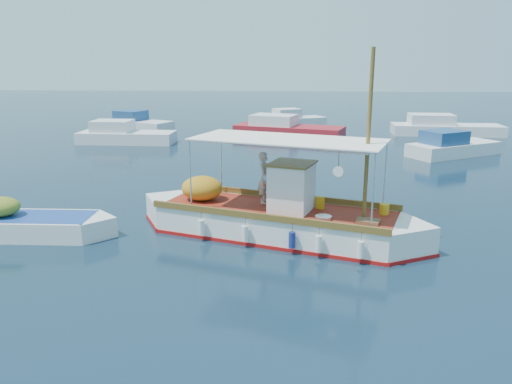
{
  "coord_description": "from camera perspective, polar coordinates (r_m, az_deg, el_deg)",
  "views": [
    {
      "loc": [
        0.24,
        -16.04,
        5.71
      ],
      "look_at": [
        -0.7,
        0.0,
        1.45
      ],
      "focal_mm": 35.0,
      "sensor_mm": 36.0,
      "label": 1
    }
  ],
  "objects": [
    {
      "name": "ground",
      "position": [
        17.03,
        2.36,
        -4.75
      ],
      "size": [
        160.0,
        160.0,
        0.0
      ],
      "primitive_type": "plane",
      "color": "black",
      "rests_on": "ground"
    },
    {
      "name": "bg_boat_ne",
      "position": [
        32.98,
        21.42,
        4.72
      ],
      "size": [
        6.23,
        4.88,
        1.8
      ],
      "rotation": [
        0.0,
        0.0,
        0.53
      ],
      "color": "silver",
      "rests_on": "ground"
    },
    {
      "name": "bg_boat_far_n",
      "position": [
        44.58,
        4.28,
        8.09
      ],
      "size": [
        5.71,
        4.27,
        1.8
      ],
      "rotation": [
        0.0,
        0.0,
        0.48
      ],
      "color": "silver",
      "rests_on": "ground"
    },
    {
      "name": "bg_boat_nw",
      "position": [
        36.74,
        -14.85,
        6.19
      ],
      "size": [
        6.74,
        2.54,
        1.8
      ],
      "rotation": [
        0.0,
        0.0,
        -0.02
      ],
      "color": "silver",
      "rests_on": "ground"
    },
    {
      "name": "bg_boat_e",
      "position": [
        42.25,
        20.6,
        6.82
      ],
      "size": [
        8.47,
        3.05,
        1.8
      ],
      "rotation": [
        0.0,
        0.0,
        -0.05
      ],
      "color": "silver",
      "rests_on": "ground"
    },
    {
      "name": "fishing_caique",
      "position": [
        16.72,
        2.16,
        -3.13
      ],
      "size": [
        9.75,
        5.1,
        6.29
      ],
      "rotation": [
        0.0,
        0.0,
        -0.33
      ],
      "color": "white",
      "rests_on": "ground"
    },
    {
      "name": "dinghy",
      "position": [
        18.44,
        -24.98,
        -3.6
      ],
      "size": [
        6.22,
        1.82,
        1.52
      ],
      "rotation": [
        0.0,
        0.0,
        0.02
      ],
      "color": "white",
      "rests_on": "ground"
    },
    {
      "name": "bg_boat_n",
      "position": [
        39.03,
        3.41,
        7.14
      ],
      "size": [
        8.79,
        5.23,
        1.8
      ],
      "rotation": [
        0.0,
        0.0,
        -0.31
      ],
      "color": "#A41B24",
      "rests_on": "ground"
    },
    {
      "name": "bg_boat_far_w",
      "position": [
        43.49,
        -13.42,
        7.56
      ],
      "size": [
        6.21,
        4.56,
        1.8
      ],
      "rotation": [
        0.0,
        0.0,
        -0.44
      ],
      "color": "silver",
      "rests_on": "ground"
    }
  ]
}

